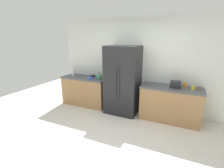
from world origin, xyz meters
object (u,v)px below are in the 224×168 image
bottle_b (73,72)px  bowl_b (92,76)px  cup_b (185,85)px  toaster (176,84)px  cup_c (193,88)px  refrigerator (123,80)px  bowl_a (91,78)px  bottle_a (99,77)px  bowl_c (98,77)px  cup_a (200,88)px

bottle_b → bowl_b: 0.68m
cup_b → bowl_b: cup_b is taller
toaster → cup_c: size_ratio=2.85×
refrigerator → cup_b: 1.58m
cup_c → bowl_a: bearing=-177.2°
bottle_b → bowl_b: bottle_b is taller
bottle_a → toaster: bearing=1.9°
bottle_a → bowl_b: (-0.37, 0.21, -0.06)m
cup_c → bowl_a: size_ratio=0.57×
cup_b → cup_c: (0.19, -0.17, -0.01)m
bowl_c → bottle_b: bearing=-176.9°
bowl_a → bowl_c: size_ratio=0.97×
bottle_a → bowl_a: bearing=-170.4°
bowl_c → bowl_b: bearing=166.3°
bottle_a → bottle_b: bottle_b is taller
toaster → cup_c: (0.39, 0.02, -0.04)m
cup_a → cup_c: 0.14m
bowl_c → refrigerator: bearing=-8.8°
bottle_a → cup_b: 2.29m
cup_a → cup_b: cup_b is taller
refrigerator → cup_b: refrigerator is taller
cup_a → bottle_a: bearing=-177.5°
refrigerator → bowl_a: size_ratio=12.36×
refrigerator → bottle_a: 0.71m
bottle_b → bowl_c: 0.92m
refrigerator → bowl_b: (-1.08, 0.19, -0.02)m
cup_c → bowl_c: cup_c is taller
cup_a → cup_c: (-0.14, -0.03, -0.00)m
refrigerator → cup_b: size_ratio=17.47×
refrigerator → toaster: (1.36, 0.05, 0.04)m
refrigerator → bowl_a: 0.98m
cup_c → bowl_c: (-2.58, 0.06, -0.02)m
cup_a → bowl_a: size_ratio=0.58×
cup_b → bowl_c: size_ratio=0.69×
cup_c → bowl_c: bearing=178.6°
toaster → bowl_c: 2.19m
refrigerator → cup_a: size_ratio=21.37×
toaster → bottle_a: (-2.07, -0.07, 0.01)m
toaster → bottle_a: size_ratio=1.06×
bottle_a → cup_c: (2.46, 0.09, -0.05)m
cup_a → bowl_a: cup_a is taller
cup_b → cup_c: cup_b is taller
refrigerator → cup_c: 1.75m
cup_b → bowl_b: (-2.64, -0.04, -0.03)m
bottle_b → bowl_a: 0.78m
cup_c → toaster: bearing=-177.5°
refrigerator → bowl_c: 0.84m
toaster → cup_c: bearing=2.5°
refrigerator → bottle_a: bearing=-178.3°
cup_a → cup_b: size_ratio=0.82×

